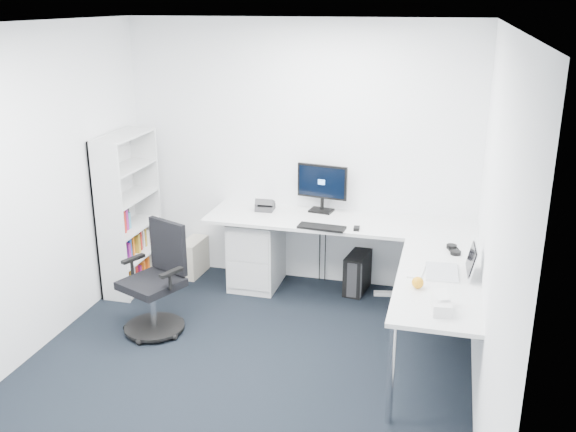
% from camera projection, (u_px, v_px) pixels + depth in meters
% --- Properties ---
extents(ground, '(4.20, 4.20, 0.00)m').
position_uv_depth(ground, '(236.00, 382.00, 5.04)').
color(ground, black).
extents(ceiling, '(4.20, 4.20, 0.00)m').
position_uv_depth(ceiling, '(225.00, 25.00, 4.18)').
color(ceiling, white).
extents(wall_back, '(3.60, 0.02, 2.70)m').
position_uv_depth(wall_back, '(300.00, 155.00, 6.54)').
color(wall_back, white).
rests_on(wall_back, ground).
extents(wall_front, '(3.60, 0.02, 2.70)m').
position_uv_depth(wall_front, '(64.00, 378.00, 2.69)').
color(wall_front, white).
rests_on(wall_front, ground).
extents(wall_left, '(0.02, 4.20, 2.70)m').
position_uv_depth(wall_left, '(15.00, 201.00, 5.04)').
color(wall_left, white).
rests_on(wall_left, ground).
extents(wall_right, '(0.02, 4.20, 2.70)m').
position_uv_depth(wall_right, '(492.00, 243.00, 4.18)').
color(wall_right, white).
rests_on(wall_right, ground).
extents(l_desk, '(2.76, 1.55, 0.81)m').
position_uv_depth(l_desk, '(338.00, 273.00, 6.07)').
color(l_desk, silver).
rests_on(l_desk, ground).
extents(drawer_pedestal, '(0.47, 0.59, 0.73)m').
position_uv_depth(drawer_pedestal, '(257.00, 252.00, 6.66)').
color(drawer_pedestal, silver).
rests_on(drawer_pedestal, ground).
extents(bookshelf, '(0.31, 0.81, 1.61)m').
position_uv_depth(bookshelf, '(129.00, 212.00, 6.50)').
color(bookshelf, silver).
rests_on(bookshelf, ground).
extents(task_chair, '(0.73, 0.73, 1.00)m').
position_uv_depth(task_chair, '(151.00, 281.00, 5.66)').
color(task_chair, black).
rests_on(task_chair, ground).
extents(black_pc_tower, '(0.24, 0.44, 0.41)m').
position_uv_depth(black_pc_tower, '(357.00, 272.00, 6.56)').
color(black_pc_tower, black).
rests_on(black_pc_tower, ground).
extents(beige_pc_tower, '(0.21, 0.42, 0.39)m').
position_uv_depth(beige_pc_tower, '(194.00, 257.00, 6.97)').
color(beige_pc_tower, beige).
rests_on(beige_pc_tower, ground).
extents(power_strip, '(0.36, 0.12, 0.04)m').
position_uv_depth(power_strip, '(391.00, 294.00, 6.51)').
color(power_strip, silver).
rests_on(power_strip, ground).
extents(monitor, '(0.54, 0.25, 0.50)m').
position_uv_depth(monitor, '(322.00, 188.00, 6.45)').
color(monitor, black).
rests_on(monitor, l_desk).
extents(black_keyboard, '(0.46, 0.19, 0.02)m').
position_uv_depth(black_keyboard, '(322.00, 227.00, 6.04)').
color(black_keyboard, black).
rests_on(black_keyboard, l_desk).
extents(mouse, '(0.06, 0.09, 0.03)m').
position_uv_depth(mouse, '(357.00, 228.00, 6.00)').
color(mouse, black).
rests_on(mouse, l_desk).
extents(desk_phone, '(0.19, 0.19, 0.13)m').
position_uv_depth(desk_phone, '(265.00, 204.00, 6.55)').
color(desk_phone, '#2C2C2F').
rests_on(desk_phone, l_desk).
extents(laptop, '(0.39, 0.38, 0.26)m').
position_uv_depth(laptop, '(443.00, 258.00, 5.02)').
color(laptop, silver).
rests_on(laptop, l_desk).
extents(white_keyboard, '(0.14, 0.39, 0.01)m').
position_uv_depth(white_keyboard, '(418.00, 269.00, 5.12)').
color(white_keyboard, silver).
rests_on(white_keyboard, l_desk).
extents(headphones, '(0.18, 0.24, 0.06)m').
position_uv_depth(headphones, '(454.00, 248.00, 5.49)').
color(headphones, black).
rests_on(headphones, l_desk).
extents(orange_fruit, '(0.09, 0.09, 0.09)m').
position_uv_depth(orange_fruit, '(418.00, 283.00, 4.78)').
color(orange_fruit, orange).
rests_on(orange_fruit, l_desk).
extents(tissue_box, '(0.16, 0.26, 0.09)m').
position_uv_depth(tissue_box, '(441.00, 305.00, 4.43)').
color(tissue_box, silver).
rests_on(tissue_box, l_desk).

